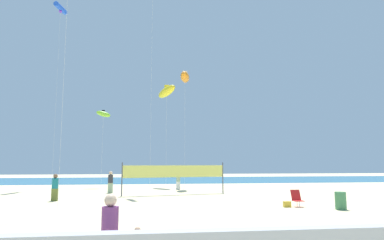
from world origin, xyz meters
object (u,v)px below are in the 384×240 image
at_px(trash_barrel, 341,201).
at_px(kite_orange_inflatable, 185,77).
at_px(beachgoer_sage_shirt, 178,180).
at_px(mother_figure, 110,229).
at_px(kite_blue_tube, 61,9).
at_px(folding_beach_chair, 297,198).
at_px(volleyball_net, 175,173).
at_px(kite_yellow_inflatable, 167,92).
at_px(kite_lime_inflatable, 103,114).
at_px(beachgoer_charcoal_shirt, 110,181).
at_px(beach_handbag, 287,204).
at_px(beachgoer_teal_shirt, 55,186).

bearing_deg(trash_barrel, kite_orange_inflatable, 109.58).
bearing_deg(beachgoer_sage_shirt, mother_figure, 11.67).
relative_size(trash_barrel, kite_blue_tube, 0.05).
distance_m(folding_beach_chair, volleyball_net, 10.21).
bearing_deg(kite_orange_inflatable, beachgoer_sage_shirt, -109.46).
bearing_deg(folding_beach_chair, mother_figure, -139.20).
distance_m(kite_yellow_inflatable, kite_lime_inflatable, 6.98).
bearing_deg(kite_yellow_inflatable, kite_orange_inflatable, -55.09).
bearing_deg(folding_beach_chair, trash_barrel, -48.60).
height_order(mother_figure, beachgoer_charcoal_shirt, beachgoer_charcoal_shirt).
bearing_deg(kite_lime_inflatable, beach_handbag, -56.46).
distance_m(beachgoer_sage_shirt, kite_blue_tube, 22.00).
relative_size(volleyball_net, kite_blue_tube, 0.42).
bearing_deg(mother_figure, volleyball_net, 100.76).
height_order(beachgoer_charcoal_shirt, kite_orange_inflatable, kite_orange_inflatable).
bearing_deg(kite_blue_tube, kite_lime_inflatable, -3.60).
height_order(folding_beach_chair, volleyball_net, volleyball_net).
relative_size(beachgoer_charcoal_shirt, kite_blue_tube, 0.09).
relative_size(beachgoer_sage_shirt, kite_lime_inflatable, 0.20).
distance_m(kite_blue_tube, kite_orange_inflatable, 15.21).
relative_size(beachgoer_charcoal_shirt, kite_orange_inflatable, 0.15).
bearing_deg(kite_lime_inflatable, mother_figure, -82.79).
distance_m(folding_beach_chair, kite_orange_inflatable, 19.23).
bearing_deg(mother_figure, beachgoer_teal_shirt, 128.14).
relative_size(beach_handbag, kite_orange_inflatable, 0.03).
relative_size(beachgoer_teal_shirt, volleyball_net, 0.21).
bearing_deg(beachgoer_charcoal_shirt, beachgoer_teal_shirt, 29.42).
bearing_deg(kite_lime_inflatable, kite_yellow_inflatable, 1.76).
bearing_deg(volleyball_net, beachgoer_charcoal_shirt, 157.85).
bearing_deg(trash_barrel, kite_lime_inflatable, 126.51).
height_order(mother_figure, beach_handbag, mother_figure).
xyz_separation_m(beach_handbag, kite_blue_tube, (-16.66, 18.21, 18.39)).
xyz_separation_m(beachgoer_teal_shirt, trash_barrel, (15.48, -6.21, -0.45)).
relative_size(mother_figure, beachgoer_charcoal_shirt, 0.95).
distance_m(folding_beach_chair, kite_lime_inflatable, 22.76).
height_order(beachgoer_charcoal_shirt, trash_barrel, beachgoer_charcoal_shirt).
height_order(volleyball_net, kite_lime_inflatable, kite_lime_inflatable).
distance_m(volleyball_net, kite_orange_inflatable, 11.94).
distance_m(folding_beach_chair, trash_barrel, 2.23).
relative_size(trash_barrel, volleyball_net, 0.11).
bearing_deg(beachgoer_sage_shirt, folding_beach_chair, 42.67).
bearing_deg(beachgoer_teal_shirt, kite_blue_tube, 102.32).
distance_m(beachgoer_charcoal_shirt, kite_yellow_inflatable, 12.80).
bearing_deg(beachgoer_sage_shirt, beach_handbag, 39.92).
distance_m(trash_barrel, kite_yellow_inflatable, 22.91).
distance_m(mother_figure, trash_barrel, 13.75).
relative_size(beachgoer_sage_shirt, beachgoer_teal_shirt, 0.93).
bearing_deg(beach_handbag, volleyball_net, 122.13).
bearing_deg(beach_handbag, beachgoer_sage_shirt, 109.01).
xyz_separation_m(beachgoer_charcoal_shirt, beachgoer_teal_shirt, (-2.89, -5.50, -0.02)).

